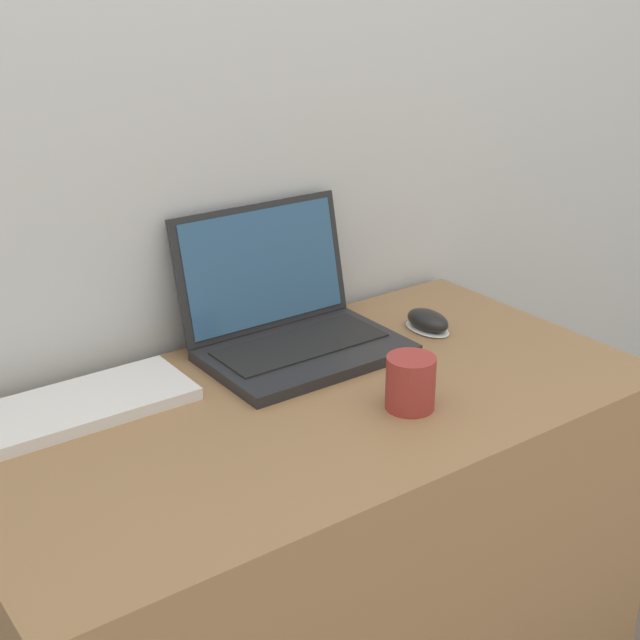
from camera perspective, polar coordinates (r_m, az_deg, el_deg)
The scene contains 6 objects.
wall_back at distance 1.58m, azimuth -8.05°, elevation 17.33°, with size 7.00×0.04×2.50m.
desk at distance 1.65m, azimuth -0.50°, elevation -16.17°, with size 1.13×0.59×0.72m.
laptop at distance 1.60m, azimuth -1.99°, elevation 0.01°, with size 0.35×0.28×0.25m.
drink_cup at distance 1.41m, azimuth 5.82°, elevation -3.95°, with size 0.08×0.08×0.09m.
computer_mouse at distance 1.71m, azimuth 6.91°, elevation -0.10°, with size 0.06×0.10×0.04m.
external_keyboard at distance 1.45m, azimuth -15.94°, elevation -5.53°, with size 0.40×0.16×0.02m.
Camera 1 is at (-0.74, -0.75, 1.39)m, focal length 50.00 mm.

